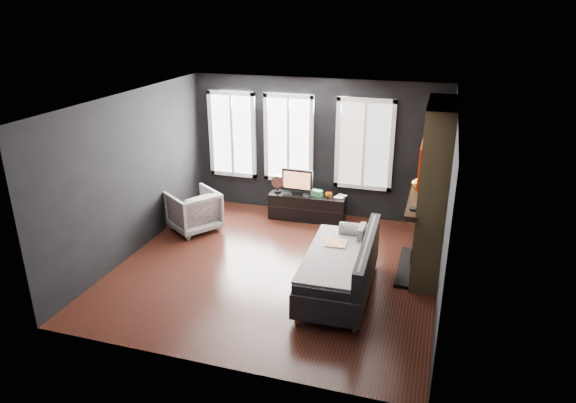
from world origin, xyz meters
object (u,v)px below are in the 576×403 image
(monitor, at_px, (297,180))
(sofa, at_px, (339,264))
(book, at_px, (337,190))
(mantel_vase, at_px, (418,182))
(media_console, at_px, (308,207))
(mug, at_px, (329,194))
(armchair, at_px, (194,209))

(monitor, bearing_deg, sofa, -59.93)
(book, height_order, mantel_vase, mantel_vase)
(sofa, bearing_deg, media_console, 112.88)
(sofa, distance_m, mug, 2.59)
(sofa, xyz_separation_m, mug, (-0.72, 2.48, 0.13))
(sofa, xyz_separation_m, monitor, (-1.36, 2.52, 0.34))
(book, bearing_deg, media_console, -172.45)
(monitor, relative_size, mug, 4.97)
(sofa, relative_size, monitor, 3.34)
(sofa, relative_size, book, 8.61)
(monitor, bearing_deg, mantel_vase, -22.65)
(sofa, distance_m, book, 2.67)
(monitor, height_order, mantel_vase, mantel_vase)
(sofa, bearing_deg, armchair, 153.80)
(mug, xyz_separation_m, book, (0.13, 0.11, 0.06))
(armchair, bearing_deg, media_console, 156.07)
(mug, bearing_deg, mantel_vase, -31.10)
(media_console, bearing_deg, book, 5.52)
(sofa, height_order, monitor, monitor)
(armchair, relative_size, media_console, 0.57)
(monitor, bearing_deg, armchair, -144.65)
(armchair, height_order, book, armchair)
(media_console, xyz_separation_m, mug, (0.43, -0.04, 0.32))
(armchair, height_order, media_console, armchair)
(sofa, distance_m, media_console, 2.78)
(book, bearing_deg, mantel_vase, -36.06)
(book, relative_size, mantel_vase, 1.19)
(media_console, distance_m, book, 0.68)
(mug, relative_size, book, 0.52)
(armchair, distance_m, book, 2.74)
(book, distance_m, mantel_vase, 2.03)
(armchair, distance_m, monitor, 2.06)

